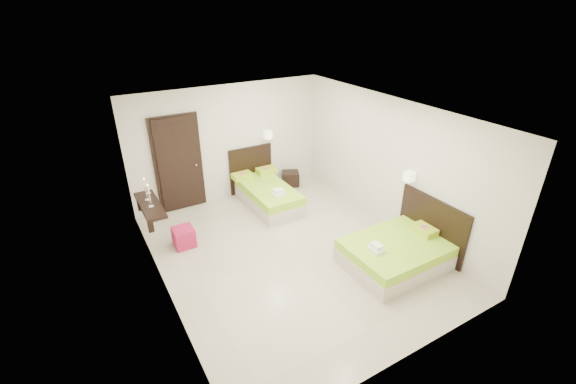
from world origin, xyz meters
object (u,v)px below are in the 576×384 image
bed_single (266,193)px  nightstand (291,178)px  bed_double (398,251)px  ottoman (184,237)px

bed_single → nightstand: (0.98, 0.56, -0.10)m
bed_double → ottoman: (-3.09, 2.44, -0.07)m
bed_single → ottoman: bed_single is taller
nightstand → bed_single: bearing=-125.1°
ottoman → bed_double: bearing=-38.3°
bed_double → nightstand: bearing=89.9°
nightstand → ottoman: size_ratio=1.07×
bed_double → ottoman: bearing=141.7°
bed_single → bed_double: bearing=-72.9°
bed_single → nightstand: bearing=29.9°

